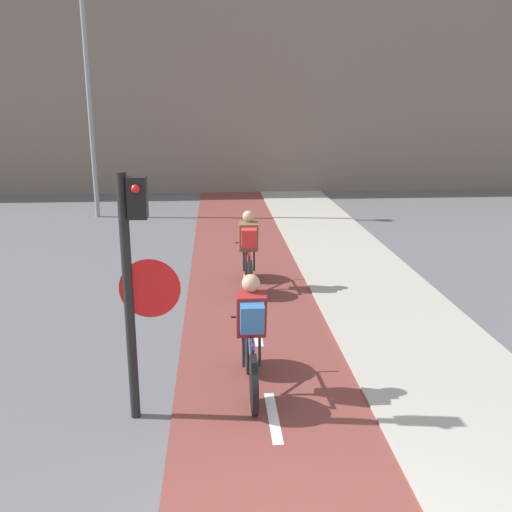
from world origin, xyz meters
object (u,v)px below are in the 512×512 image
Objects in this scene: traffic_light_pole at (135,271)px; street_lamp_far at (87,72)px; cyclist_near at (251,339)px; cyclist_far at (249,253)px.

street_lamp_far is at bearing 103.23° from traffic_light_pole.
cyclist_near is at bearing 20.17° from traffic_light_pole.
traffic_light_pole is 12.51m from street_lamp_far.
street_lamp_far reaches higher than cyclist_near.
street_lamp_far is at bearing 120.23° from cyclist_far.
traffic_light_pole is 0.40× the size of street_lamp_far.
traffic_light_pole is 4.89m from cyclist_far.
cyclist_far is at bearing -59.77° from street_lamp_far.
cyclist_far is at bearing 71.69° from traffic_light_pole.
cyclist_far is at bearing 86.97° from cyclist_near.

